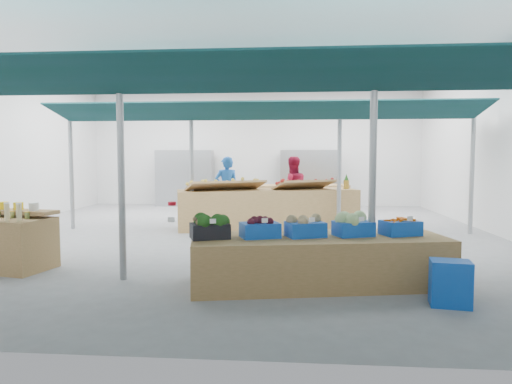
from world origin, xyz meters
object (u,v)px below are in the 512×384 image
Objects in this scene: crate_stack at (450,283)px; vendor_left at (227,189)px; veg_counter at (319,261)px; fruit_counter at (268,209)px; vendor_right at (292,189)px.

vendor_left reaches higher than crate_stack.
veg_counter reaches higher than crate_stack.
crate_stack is at bearing 102.80° from vendor_left.
vendor_right reaches higher than fruit_counter.
vendor_right is at bearing 83.05° from veg_counter.
fruit_counter is 1.32m from vendor_right.
crate_stack is 7.92m from vendor_left.
crate_stack is 0.30× the size of vendor_right.
veg_counter is at bearing 152.15° from crate_stack.
crate_stack is at bearing -82.15° from fruit_counter.
veg_counter is 0.77× the size of fruit_counter.
vendor_right is (1.80, 0.00, 0.00)m from vendor_left.
vendor_right is (0.60, 1.10, 0.41)m from fruit_counter.
crate_stack is (2.47, -5.89, -0.21)m from fruit_counter.
vendor_left is (-2.18, 6.20, 0.56)m from veg_counter.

